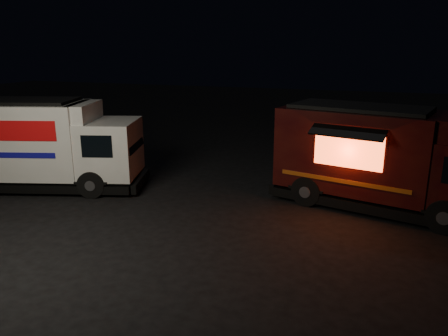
% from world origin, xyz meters
% --- Properties ---
extents(ground, '(80.00, 80.00, 0.00)m').
position_xyz_m(ground, '(0.00, 0.00, 0.00)').
color(ground, black).
rests_on(ground, ground).
extents(white_truck, '(7.08, 4.12, 3.04)m').
position_xyz_m(white_truck, '(-4.73, 1.87, 1.52)').
color(white_truck, silver).
rests_on(white_truck, ground).
extents(red_truck, '(6.92, 3.87, 3.04)m').
position_xyz_m(red_truck, '(6.22, 3.61, 1.52)').
color(red_truck, '#3B100A').
rests_on(red_truck, ground).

